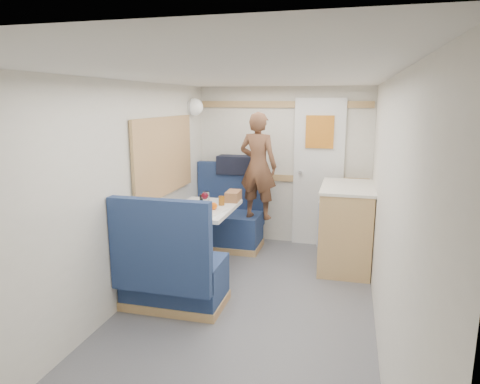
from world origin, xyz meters
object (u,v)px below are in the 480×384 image
(beer_glass, at_px, (222,201))
(pepper_grinder, at_px, (201,199))
(person, at_px, (258,166))
(wine_glass, at_px, (205,197))
(cheese_block, at_px, (193,212))
(orange_fruit, at_px, (214,206))
(bench_near, at_px, (172,276))
(tumbler_left, at_px, (182,210))
(dinette_table, at_px, (204,221))
(bread_loaf, at_px, (233,196))
(bench_far, at_px, (227,223))
(tumbler_mid, at_px, (206,197))
(duffel_bag, at_px, (237,165))
(galley_counter, at_px, (346,226))
(tray, at_px, (209,211))
(dome_light, at_px, (195,107))

(beer_glass, distance_m, pepper_grinder, 0.23)
(person, bearing_deg, wine_glass, 71.13)
(cheese_block, height_order, wine_glass, wine_glass)
(person, bearing_deg, orange_fruit, 82.33)
(bench_near, relative_size, tumbler_left, 9.28)
(bench_near, relative_size, pepper_grinder, 10.18)
(person, relative_size, cheese_block, 13.51)
(dinette_table, bearing_deg, bread_loaf, 59.04)
(orange_fruit, xyz_separation_m, wine_glass, (-0.13, 0.11, 0.07))
(bench_far, xyz_separation_m, bread_loaf, (0.22, -0.49, 0.48))
(dinette_table, relative_size, bread_loaf, 3.46)
(tumbler_mid, bearing_deg, tumbler_left, -93.80)
(beer_glass, bearing_deg, tumbler_left, -116.70)
(bench_near, relative_size, person, 0.84)
(dinette_table, bearing_deg, duffel_bag, 86.71)
(tumbler_mid, bearing_deg, galley_counter, 11.50)
(tray, xyz_separation_m, tumbler_mid, (-0.18, 0.42, 0.05))
(tray, height_order, tumbler_left, tumbler_left)
(person, bearing_deg, tumbler_left, 74.35)
(dome_light, xyz_separation_m, duffel_bag, (0.45, 0.27, -0.73))
(orange_fruit, bearing_deg, bench_near, -102.23)
(duffel_bag, xyz_separation_m, tray, (0.06, -1.30, -0.29))
(dinette_table, distance_m, bench_far, 0.90)
(bench_far, relative_size, bread_loaf, 3.95)
(bench_near, distance_m, tray, 0.82)
(dinette_table, height_order, wine_glass, wine_glass)
(tumbler_left, xyz_separation_m, pepper_grinder, (0.02, 0.51, -0.00))
(bench_far, height_order, beer_glass, bench_far)
(dome_light, bearing_deg, tumbler_left, -76.25)
(dinette_table, xyz_separation_m, bread_loaf, (0.22, 0.38, 0.21))
(bench_far, xyz_separation_m, wine_glass, (0.03, -0.89, 0.54))
(orange_fruit, distance_m, beer_glass, 0.27)
(orange_fruit, bearing_deg, bench_far, 98.99)
(duffel_bag, relative_size, pepper_grinder, 4.69)
(duffel_bag, relative_size, tumbler_mid, 4.07)
(bench_far, bearing_deg, cheese_block, -89.80)
(wine_glass, height_order, beer_glass, wine_glass)
(bench_near, height_order, pepper_grinder, bench_near)
(wine_glass, distance_m, beer_glass, 0.22)
(tray, distance_m, orange_fruit, 0.07)
(dome_light, relative_size, tumbler_left, 1.77)
(tumbler_left, bearing_deg, person, 63.49)
(bench_near, distance_m, person, 1.80)
(person, height_order, pepper_grinder, person)
(person, bearing_deg, bench_near, 85.22)
(beer_glass, bearing_deg, pepper_grinder, 178.67)
(orange_fruit, bearing_deg, wine_glass, 139.86)
(duffel_bag, bearing_deg, person, -48.85)
(wine_glass, relative_size, tumbler_left, 1.49)
(galley_counter, xyz_separation_m, cheese_block, (-1.46, -0.88, 0.29))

